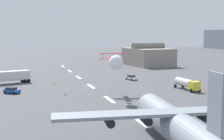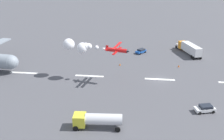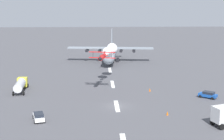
{
  "view_description": "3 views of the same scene",
  "coord_description": "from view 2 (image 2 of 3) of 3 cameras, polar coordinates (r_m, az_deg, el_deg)",
  "views": [
    {
      "loc": [
        88.75,
        -19.78,
        15.03
      ],
      "look_at": [
        11.47,
        2.85,
        5.79
      ],
      "focal_mm": 52.14,
      "sensor_mm": 36.0,
      "label": 1
    },
    {
      "loc": [
        5.86,
        60.32,
        27.48
      ],
      "look_at": [
        12.85,
        0.42,
        2.25
      ],
      "focal_mm": 39.07,
      "sensor_mm": 36.0,
      "label": 2
    },
    {
      "loc": [
        -68.51,
        4.12,
        22.01
      ],
      "look_at": [
        22.89,
        0.0,
        3.12
      ],
      "focal_mm": 54.02,
      "sensor_mm": 36.0,
      "label": 3
    }
  ],
  "objects": [
    {
      "name": "ground_plane",
      "position": [
        66.55,
        11.11,
        -2.15
      ],
      "size": [
        440.0,
        440.0,
        0.0
      ],
      "primitive_type": "plane",
      "color": "#4C4C51",
      "rests_on": "ground"
    },
    {
      "name": "fuel_tanker_truck",
      "position": [
        45.85,
        -3.52,
        -11.5
      ],
      "size": [
        9.14,
        3.33,
        2.9
      ],
      "color": "yellow",
      "rests_on": "ground"
    },
    {
      "name": "runway_stripe_3",
      "position": [
        66.55,
        11.11,
        -2.14
      ],
      "size": [
        8.0,
        0.9,
        0.01
      ],
      "primitive_type": "cube",
      "color": "white",
      "rests_on": "ground"
    },
    {
      "name": "semi_truck_orange",
      "position": [
        88.29,
        17.58,
        4.93
      ],
      "size": [
        7.08,
        13.93,
        3.7
      ],
      "color": "silver",
      "rests_on": "ground"
    },
    {
      "name": "airport_staff_sedan",
      "position": [
        54.35,
        20.94,
        -8.36
      ],
      "size": [
        4.47,
        2.89,
        1.52
      ],
      "color": "white",
      "rests_on": "ground"
    },
    {
      "name": "traffic_cone_near",
      "position": [
        75.94,
        15.37,
        0.94
      ],
      "size": [
        0.44,
        0.44,
        0.75
      ],
      "primitive_type": "cone",
      "color": "orange",
      "rests_on": "ground"
    },
    {
      "name": "runway_stripe_4",
      "position": [
        67.61,
        -5.29,
        -1.38
      ],
      "size": [
        8.0,
        0.9,
        0.01
      ],
      "primitive_type": "cube",
      "color": "white",
      "rests_on": "ground"
    },
    {
      "name": "stunt_biplane_red",
      "position": [
        64.08,
        -7.21,
        5.48
      ],
      "size": [
        17.95,
        7.7,
        3.46
      ],
      "color": "red"
    },
    {
      "name": "traffic_cone_far",
      "position": [
        74.52,
        1.88,
        1.35
      ],
      "size": [
        0.44,
        0.44,
        0.75
      ],
      "primitive_type": "cone",
      "color": "orange",
      "rests_on": "ground"
    },
    {
      "name": "followme_car_yellow",
      "position": [
        85.94,
        6.8,
        4.46
      ],
      "size": [
        3.94,
        4.29,
        1.52
      ],
      "color": "#194CA5",
      "rests_on": "ground"
    },
    {
      "name": "runway_stripe_5",
      "position": [
        73.82,
        -20.02,
        -0.6
      ],
      "size": [
        8.0,
        0.9,
        0.01
      ],
      "primitive_type": "cube",
      "color": "white",
      "rests_on": "ground"
    }
  ]
}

